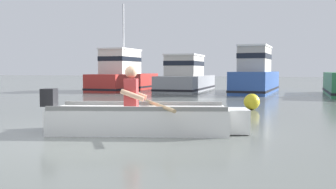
{
  "coord_description": "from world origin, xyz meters",
  "views": [
    {
      "loc": [
        3.39,
        -5.09,
        1.12
      ],
      "look_at": [
        0.24,
        2.94,
        0.55
      ],
      "focal_mm": 39.99,
      "sensor_mm": 36.0,
      "label": 1
    }
  ],
  "objects_px": {
    "moored_boat_red": "(123,75)",
    "mooring_buoy": "(252,102)",
    "rowboat_with_person": "(144,118)",
    "moored_boat_grey": "(186,77)",
    "moored_boat_blue": "(256,76)"
  },
  "relations": [
    {
      "from": "rowboat_with_person",
      "to": "moored_boat_grey",
      "type": "height_order",
      "value": "moored_boat_grey"
    },
    {
      "from": "rowboat_with_person",
      "to": "moored_boat_blue",
      "type": "relative_size",
      "value": 0.63
    },
    {
      "from": "moored_boat_red",
      "to": "mooring_buoy",
      "type": "height_order",
      "value": "moored_boat_red"
    },
    {
      "from": "moored_boat_red",
      "to": "mooring_buoy",
      "type": "xyz_separation_m",
      "value": [
        8.24,
        -7.78,
        -0.61
      ]
    },
    {
      "from": "rowboat_with_person",
      "to": "mooring_buoy",
      "type": "xyz_separation_m",
      "value": [
        1.22,
        4.56,
        -0.03
      ]
    },
    {
      "from": "moored_boat_grey",
      "to": "moored_boat_blue",
      "type": "distance_m",
      "value": 3.86
    },
    {
      "from": "rowboat_with_person",
      "to": "mooring_buoy",
      "type": "distance_m",
      "value": 4.72
    },
    {
      "from": "rowboat_with_person",
      "to": "moored_boat_red",
      "type": "xyz_separation_m",
      "value": [
        -7.03,
        12.34,
        0.58
      ]
    },
    {
      "from": "moored_boat_red",
      "to": "moored_boat_grey",
      "type": "distance_m",
      "value": 3.5
    },
    {
      "from": "moored_boat_blue",
      "to": "rowboat_with_person",
      "type": "bearing_deg",
      "value": -90.76
    },
    {
      "from": "moored_boat_blue",
      "to": "mooring_buoy",
      "type": "height_order",
      "value": "moored_boat_blue"
    },
    {
      "from": "moored_boat_red",
      "to": "moored_boat_grey",
      "type": "bearing_deg",
      "value": 14.49
    },
    {
      "from": "moored_boat_red",
      "to": "moored_boat_blue",
      "type": "xyz_separation_m",
      "value": [
        7.19,
        0.23,
        0.01
      ]
    },
    {
      "from": "moored_boat_blue",
      "to": "mooring_buoy",
      "type": "bearing_deg",
      "value": -82.52
    },
    {
      "from": "moored_boat_red",
      "to": "mooring_buoy",
      "type": "bearing_deg",
      "value": -43.35
    }
  ]
}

